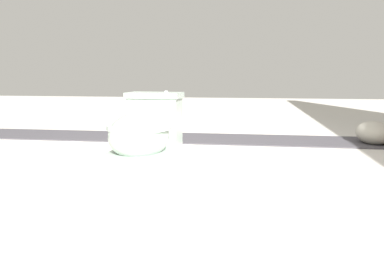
{
  "coord_description": "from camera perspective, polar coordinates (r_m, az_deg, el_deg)",
  "views": [
    {
      "loc": [
        2.28,
        0.53,
        0.65
      ],
      "look_at": [
        0.01,
        0.22,
        0.3
      ],
      "focal_mm": 35.0,
      "sensor_mm": 36.0,
      "label": 1
    }
  ],
  "objects": [
    {
      "name": "toilet",
      "position": [
        2.38,
        -7.2,
        -1.76
      ],
      "size": [
        0.66,
        0.42,
        0.52
      ],
      "rotation": [
        0.0,
        0.0,
        -0.08
      ],
      "color": "#B2C6B7",
      "rests_on": "ground"
    },
    {
      "name": "ground_plane",
      "position": [
        2.42,
        -5.12,
        -6.87
      ],
      "size": [
        14.0,
        14.0,
        0.0
      ],
      "primitive_type": "plane",
      "color": "beige"
    },
    {
      "name": "gravel_strip",
      "position": [
        3.59,
        7.25,
        -1.73
      ],
      "size": [
        0.56,
        8.0,
        0.01
      ],
      "primitive_type": "cube",
      "color": "#423F44",
      "rests_on": "ground"
    },
    {
      "name": "boulder_near",
      "position": [
        3.7,
        25.99,
        -0.66
      ],
      "size": [
        0.42,
        0.38,
        0.21
      ],
      "primitive_type": "ellipsoid",
      "rotation": [
        0.0,
        0.0,
        0.31
      ],
      "color": "#ADA899",
      "rests_on": "ground"
    }
  ]
}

